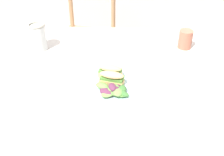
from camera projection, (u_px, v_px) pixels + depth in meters
dining_table at (106, 101)px, 1.23m from camera, size 1.16×1.02×0.74m
chair_wooden_far at (88, 36)px, 2.15m from camera, size 0.46×0.46×0.87m
plate_lunch at (112, 87)px, 1.11m from camera, size 0.25×0.25×0.01m
sandwich_half_front at (112, 78)px, 1.10m from camera, size 0.10×0.07×0.06m
sandwich_half_back at (110, 71)px, 1.14m from camera, size 0.10×0.07×0.06m
salad_mixed_greens at (114, 90)px, 1.06m from camera, size 0.14×0.13×0.03m
napkin_folded at (54, 89)px, 1.10m from camera, size 0.15×0.27×0.00m
fork_on_napkin at (54, 85)px, 1.11m from camera, size 0.04×0.19×0.00m
mason_jar_iced_tea at (38, 38)px, 1.34m from camera, size 0.08×0.08×0.13m
cup_extra_side at (185, 39)px, 1.36m from camera, size 0.07×0.07×0.09m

